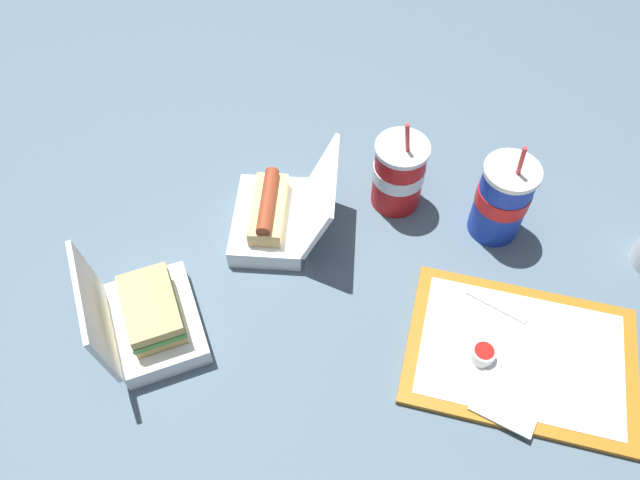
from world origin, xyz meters
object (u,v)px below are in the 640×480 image
Objects in this scene: plastic_fork at (496,305)px; clamshell_sandwich_left at (149,318)px; food_tray at (521,355)px; soda_cup_front at (502,199)px; soda_cup_right at (399,174)px; clamshell_hotdog_front at (276,215)px; ketchup_cup at (483,354)px.

clamshell_sandwich_left is (-0.53, -0.25, 0.03)m from plastic_fork.
soda_cup_front is at bearing 111.85° from food_tray.
plastic_fork is 0.30m from soda_cup_right.
food_tray is 0.49m from clamshell_hotdog_front.
soda_cup_right is at bearing 129.83° from ketchup_cup.
clamshell_sandwich_left is 1.09× the size of soda_cup_front.
ketchup_cup is at bearing -81.98° from soda_cup_front.
clamshell_sandwich_left is at bearing -164.72° from ketchup_cup.
plastic_fork is 0.45× the size of clamshell_sandwich_left.
clamshell_sandwich_left is (-0.11, -0.27, 0.00)m from clamshell_hotdog_front.
clamshell_hotdog_front is at bearing 162.79° from ketchup_cup.
plastic_fork is 0.49× the size of soda_cup_front.
clamshell_sandwich_left is at bearing -163.39° from food_tray.
clamshell_hotdog_front is at bearing 168.34° from food_tray.
plastic_fork is 0.46× the size of clamshell_hotdog_front.
soda_cup_right is at bearing -179.72° from soda_cup_front.
soda_cup_right is 0.93× the size of soda_cup_front.
food_tray is 1.68× the size of clamshell_hotdog_front.
food_tray is 0.09m from plastic_fork.
clamshell_sandwich_left reaches higher than food_tray.
clamshell_sandwich_left is 1.17× the size of soda_cup_right.
clamshell_sandwich_left is (-0.59, -0.18, 0.04)m from food_tray.
clamshell_hotdog_front is 0.97× the size of clamshell_sandwich_left.
food_tray is 9.97× the size of ketchup_cup.
ketchup_cup is 0.16× the size of clamshell_sandwich_left.
plastic_fork is (-0.06, 0.07, 0.01)m from food_tray.
food_tray is 1.78× the size of soda_cup_front.
clamshell_hotdog_front is at bearing -158.68° from soda_cup_front.
plastic_fork is at bearing -76.64° from soda_cup_front.
soda_cup_right is (0.30, 0.42, 0.03)m from clamshell_sandwich_left.
clamshell_sandwich_left is at bearing -139.07° from soda_cup_front.
food_tray is at bearing -11.66° from clamshell_hotdog_front.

